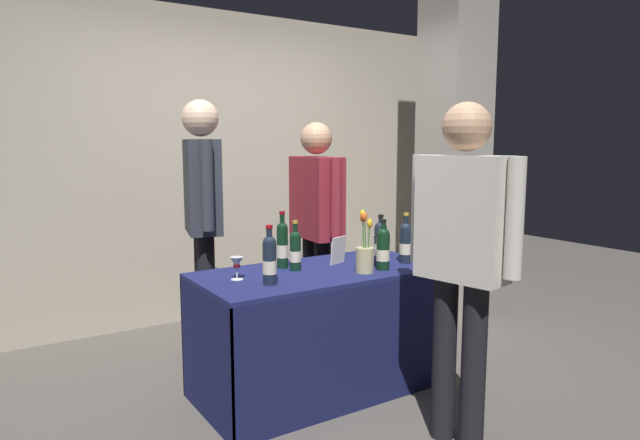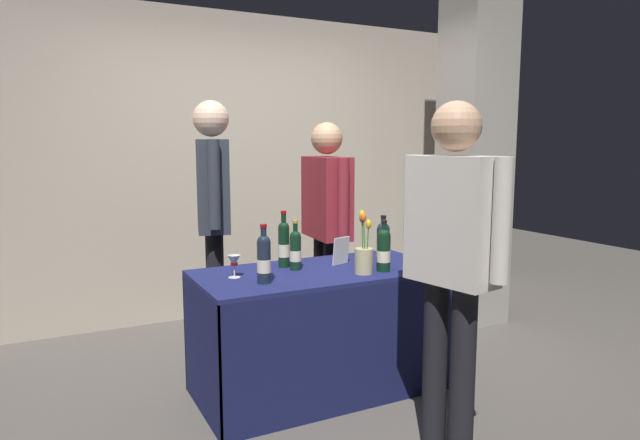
{
  "view_description": "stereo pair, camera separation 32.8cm",
  "coord_description": "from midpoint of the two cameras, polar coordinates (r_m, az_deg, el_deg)",
  "views": [
    {
      "loc": [
        -1.76,
        -2.74,
        1.49
      ],
      "look_at": [
        0.0,
        0.0,
        1.04
      ],
      "focal_mm": 31.38,
      "sensor_mm": 36.0,
      "label": 1
    },
    {
      "loc": [
        -1.47,
        -2.9,
        1.49
      ],
      "look_at": [
        0.0,
        0.0,
        1.04
      ],
      "focal_mm": 31.38,
      "sensor_mm": 36.0,
      "label": 2
    }
  ],
  "objects": [
    {
      "name": "display_bottle_0",
      "position": [
        3.32,
        3.65,
        -2.91
      ],
      "size": [
        0.08,
        0.08,
        0.3
      ],
      "color": "black",
      "rests_on": "tasting_table"
    },
    {
      "name": "wine_glass_mid",
      "position": [
        3.65,
        3.43,
        -2.25
      ],
      "size": [
        0.08,
        0.08,
        0.15
      ],
      "color": "silver",
      "rests_on": "tasting_table"
    },
    {
      "name": "concrete_pillar",
      "position": [
        4.85,
        11.67,
        10.79
      ],
      "size": [
        0.46,
        0.46,
        3.51
      ],
      "primitive_type": "cube",
      "color": "gray",
      "rests_on": "ground_plane"
    },
    {
      "name": "back_partition",
      "position": [
        4.9,
        -13.49,
        5.29
      ],
      "size": [
        6.13,
        0.12,
        2.59
      ],
      "primitive_type": "cube",
      "color": "#B2A893",
      "rests_on": "ground_plane"
    },
    {
      "name": "wine_glass_near_vendor",
      "position": [
        3.14,
        -11.48,
        -4.41
      ],
      "size": [
        0.07,
        0.07,
        0.13
      ],
      "color": "silver",
      "rests_on": "tasting_table"
    },
    {
      "name": "display_bottle_4",
      "position": [
        3.38,
        -6.64,
        -2.47
      ],
      "size": [
        0.07,
        0.07,
        0.34
      ],
      "color": "black",
      "rests_on": "tasting_table"
    },
    {
      "name": "brochure_stand",
      "position": [
        3.48,
        -0.81,
        -3.14
      ],
      "size": [
        0.13,
        0.06,
        0.17
      ],
      "primitive_type": "cube",
      "rotation": [
        0.1,
        0.0,
        0.31
      ],
      "color": "silver",
      "rests_on": "tasting_table"
    },
    {
      "name": "display_bottle_3",
      "position": [
        3.52,
        6.11,
        -2.27
      ],
      "size": [
        0.08,
        0.08,
        0.32
      ],
      "color": "#192333",
      "rests_on": "tasting_table"
    },
    {
      "name": "tasting_table",
      "position": [
        3.39,
        -2.8,
        -8.93
      ],
      "size": [
        1.47,
        0.73,
        0.74
      ],
      "color": "#191E51",
      "rests_on": "ground_plane"
    },
    {
      "name": "taster_foreground_right",
      "position": [
        2.72,
        11.05,
        -2.41
      ],
      "size": [
        0.29,
        0.58,
        1.68
      ],
      "rotation": [
        0.0,
        0.0,
        1.77
      ],
      "color": "black",
      "rests_on": "ground_plane"
    },
    {
      "name": "display_bottle_1",
      "position": [
        3.31,
        -5.37,
        -3.06
      ],
      "size": [
        0.07,
        0.07,
        0.3
      ],
      "color": "black",
      "rests_on": "tasting_table"
    },
    {
      "name": "vendor_assistant",
      "position": [
        3.9,
        -14.26,
        1.55
      ],
      "size": [
        0.31,
        0.58,
        1.78
      ],
      "rotation": [
        0.0,
        0.0,
        -1.82
      ],
      "color": "black",
      "rests_on": "ground_plane"
    },
    {
      "name": "vendor_presenter",
      "position": [
        4.01,
        -2.71,
        0.66
      ],
      "size": [
        0.25,
        0.65,
        1.64
      ],
      "rotation": [
        0.0,
        0.0,
        -1.65
      ],
      "color": "black",
      "rests_on": "ground_plane"
    },
    {
      "name": "featured_wine_bottle",
      "position": [
        3.0,
        -8.31,
        -4.0
      ],
      "size": [
        0.08,
        0.08,
        0.32
      ],
      "color": "#192333",
      "rests_on": "tasting_table"
    },
    {
      "name": "display_bottle_2",
      "position": [
        3.44,
        3.48,
        -2.37
      ],
      "size": [
        0.08,
        0.08,
        0.31
      ],
      "color": "#192333",
      "rests_on": "tasting_table"
    },
    {
      "name": "flower_vase",
      "position": [
        3.25,
        1.71,
        -3.61
      ],
      "size": [
        0.11,
        0.11,
        0.37
      ],
      "color": "tan",
      "rests_on": "tasting_table"
    },
    {
      "name": "ground_plane",
      "position": [
        3.57,
        -2.74,
        -16.83
      ],
      "size": [
        12.0,
        12.0,
        0.0
      ],
      "primitive_type": "plane",
      "color": "#514C47"
    }
  ]
}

